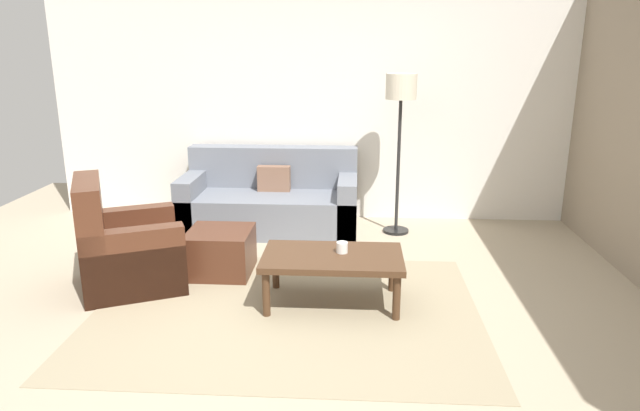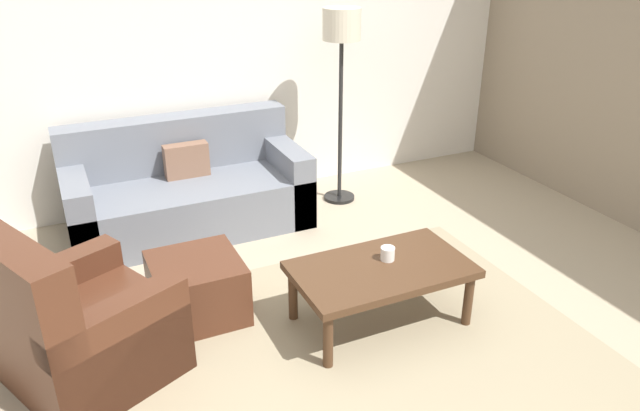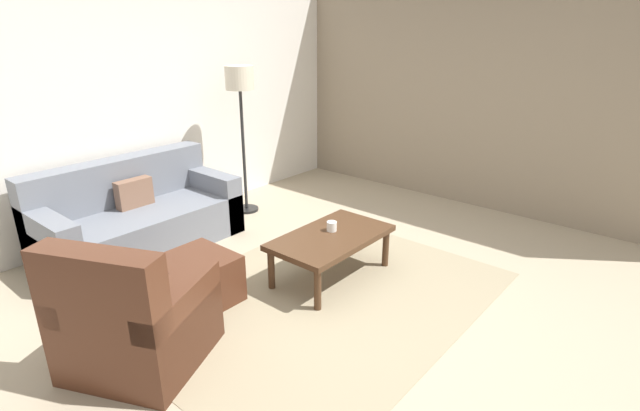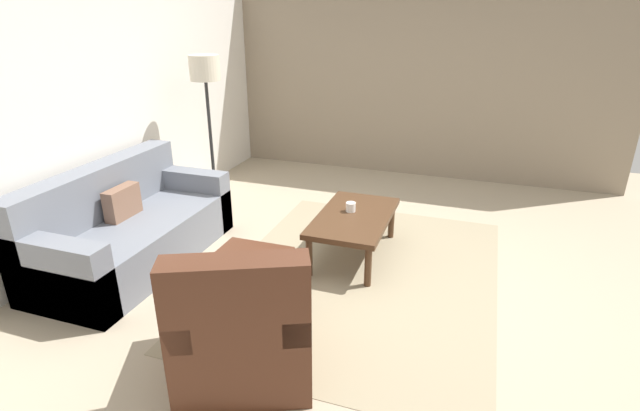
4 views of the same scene
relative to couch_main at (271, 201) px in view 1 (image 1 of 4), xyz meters
name	(u,v)px [view 1 (image 1 of 4)]	position (x,y,z in m)	size (l,w,h in m)	color
ground_plane	(286,311)	(0.42, -2.10, -0.30)	(8.00, 8.00, 0.00)	tan
rear_partition	(311,98)	(0.42, 0.50, 1.10)	(6.00, 0.12, 2.80)	silver
area_rug	(286,311)	(0.42, -2.10, -0.29)	(2.97, 2.24, 0.01)	gray
couch_main	(271,201)	(0.00, 0.00, 0.00)	(1.91, 0.90, 0.88)	slate
armchair_leather	(122,252)	(-1.02, -1.71, 0.01)	(1.06, 1.06, 0.95)	#4C2819
ottoman	(220,252)	(-0.27, -1.36, -0.10)	(0.56, 0.56, 0.40)	#4C2819
coffee_table	(332,261)	(0.77, -1.92, 0.06)	(1.10, 0.64, 0.41)	#472D1C
cup	(342,247)	(0.84, -1.87, 0.16)	(0.09, 0.09, 0.09)	white
lamp_standing	(401,103)	(1.39, -0.10, 1.11)	(0.32, 0.32, 1.71)	black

